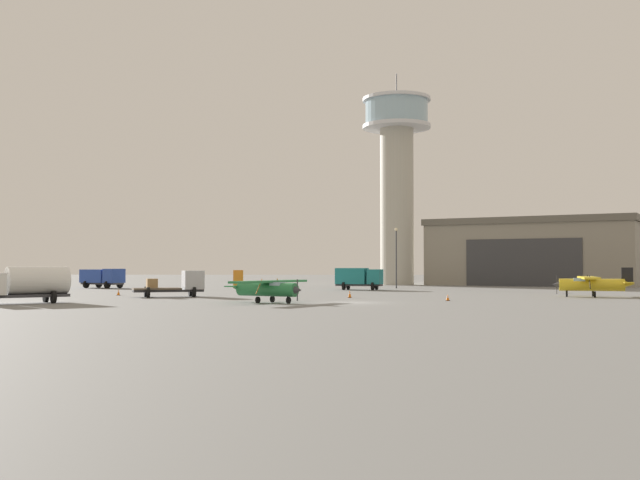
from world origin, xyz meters
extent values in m
plane|color=slate|center=(0.00, 0.00, 0.00)|extent=(400.00, 400.00, 0.00)
cylinder|color=#B2AD9E|center=(6.99, 59.44, 12.62)|extent=(5.37, 5.37, 25.24)
cylinder|color=silver|center=(6.99, 59.44, 25.54)|extent=(10.95, 10.95, 0.60)
cylinder|color=#99B7C6|center=(6.99, 59.44, 27.78)|extent=(10.07, 10.07, 3.88)
cylinder|color=silver|center=(6.99, 59.44, 29.96)|extent=(10.95, 10.95, 0.50)
cylinder|color=#38383D|center=(6.99, 59.44, 32.21)|extent=(0.16, 0.16, 4.00)
cube|color=gray|center=(30.44, 62.32, 4.74)|extent=(38.55, 35.05, 9.47)
cube|color=#625C52|center=(30.44, 62.32, 9.97)|extent=(39.35, 35.85, 1.00)
cube|color=#38383A|center=(25.22, 51.62, 3.55)|extent=(15.55, 7.70, 7.10)
cylinder|color=gold|center=(23.32, 12.45, 1.18)|extent=(6.17, 2.47, 1.20)
cone|color=#38383D|center=(20.14, 13.14, 1.18)|extent=(1.03, 1.01, 0.84)
cube|color=#38383D|center=(20.14, 13.14, 1.18)|extent=(0.08, 0.11, 1.84)
cube|color=gold|center=(23.03, 12.51, 1.88)|extent=(3.49, 9.78, 0.19)
cylinder|color=black|center=(23.36, 14.03, 1.48)|extent=(0.28, 0.95, 1.32)
cylinder|color=black|center=(22.70, 11.00, 1.48)|extent=(0.28, 0.95, 1.32)
cube|color=#99B7C6|center=(22.18, 12.70, 1.51)|extent=(1.25, 1.17, 0.68)
cone|color=gold|center=(26.50, 11.75, 1.28)|extent=(1.52, 1.17, 0.90)
cube|color=black|center=(26.50, 11.75, 2.06)|extent=(1.07, 0.34, 1.65)
cube|color=gold|center=(26.50, 11.75, 1.43)|extent=(1.47, 3.03, 0.10)
cylinder|color=black|center=(21.04, 12.95, 0.29)|extent=(0.28, 0.60, 0.58)
cylinder|color=black|center=(23.73, 13.45, 0.29)|extent=(0.28, 0.60, 0.58)
cylinder|color=black|center=(23.28, 11.37, 0.29)|extent=(0.28, 0.60, 0.58)
cylinder|color=#287A42|center=(-6.98, -0.76, 1.10)|extent=(5.43, 3.79, 1.12)
cone|color=#38383D|center=(-4.36, -2.28, 1.10)|extent=(1.09, 1.08, 0.78)
cube|color=#38383D|center=(-4.36, -2.28, 1.10)|extent=(0.09, 0.11, 1.71)
cube|color=#287A42|center=(-6.75, -0.90, 1.75)|extent=(5.69, 8.47, 0.18)
cylinder|color=orange|center=(-7.47, -2.15, 1.38)|extent=(0.51, 0.80, 1.22)
cylinder|color=orange|center=(-6.02, 0.35, 1.38)|extent=(0.51, 0.80, 1.22)
cube|color=#99B7C6|center=(-6.05, -1.31, 1.41)|extent=(1.31, 1.27, 0.63)
cone|color=#287A42|center=(-9.60, 0.76, 1.19)|extent=(1.51, 1.36, 0.84)
cube|color=orange|center=(-9.60, 0.76, 1.91)|extent=(0.91, 0.59, 1.53)
cube|color=#287A42|center=(-9.60, 0.76, 1.32)|extent=(2.06, 2.75, 0.09)
cylinder|color=black|center=(-5.11, -1.85, 0.27)|extent=(0.40, 0.54, 0.54)
cylinder|color=black|center=(-7.64, -1.53, 0.27)|extent=(0.40, 0.54, 0.54)
cylinder|color=black|center=(-6.64, 0.19, 0.27)|extent=(0.40, 0.54, 0.54)
cube|color=#38383D|center=(-26.47, -2.84, 0.62)|extent=(6.65, 5.86, 0.24)
cylinder|color=white|center=(-25.59, -2.13, 1.86)|extent=(5.10, 4.72, 2.24)
cylinder|color=black|center=(-24.17, -2.35, 0.50)|extent=(0.84, 0.95, 1.00)
cylinder|color=black|center=(-25.49, -0.70, 0.50)|extent=(0.84, 0.95, 1.00)
cube|color=#38383D|center=(-34.42, 39.71, 0.62)|extent=(6.47, 4.75, 0.24)
cube|color=#2847A8|center=(-32.44, 38.65, 1.69)|extent=(2.75, 3.07, 1.91)
cube|color=#99B7C6|center=(-31.72, 38.26, 2.08)|extent=(1.09, 1.94, 0.95)
cube|color=#2847A8|center=(-35.33, 40.20, 1.65)|extent=(4.90, 4.23, 1.81)
cylinder|color=black|center=(-31.96, 39.68, 0.50)|extent=(0.72, 1.01, 1.00)
cylinder|color=black|center=(-33.04, 37.67, 0.50)|extent=(0.72, 1.01, 1.00)
cylinder|color=black|center=(-35.53, 41.61, 0.50)|extent=(0.72, 1.01, 1.00)
cylinder|color=black|center=(-36.62, 39.60, 0.50)|extent=(0.72, 1.01, 1.00)
cube|color=#38383D|center=(-17.99, 10.46, 0.62)|extent=(6.97, 4.30, 0.24)
cube|color=#B7BABF|center=(-15.74, 11.35, 1.66)|extent=(2.65, 2.98, 1.83)
cube|color=#99B7C6|center=(-14.92, 11.68, 2.02)|extent=(0.84, 1.97, 0.92)
cube|color=brown|center=(-19.00, 10.06, 0.82)|extent=(5.13, 3.96, 0.16)
cube|color=#997547|center=(-19.43, 9.90, 1.35)|extent=(1.32, 1.32, 0.90)
cylinder|color=black|center=(-16.21, 12.36, 0.50)|extent=(0.62, 1.03, 1.00)
cylinder|color=black|center=(-15.39, 10.30, 0.50)|extent=(0.62, 1.03, 1.00)
cylinder|color=black|center=(-20.27, 10.75, 0.50)|extent=(0.62, 1.03, 1.00)
cylinder|color=black|center=(-19.46, 8.69, 0.50)|extent=(0.62, 1.03, 1.00)
cube|color=#38383D|center=(0.75, 33.50, 0.62)|extent=(6.04, 3.26, 0.24)
cube|color=teal|center=(2.75, 32.94, 1.67)|extent=(2.15, 2.58, 1.86)
cube|color=#99B7C6|center=(3.47, 32.74, 2.04)|extent=(0.58, 1.84, 0.93)
cube|color=teal|center=(-0.17, 33.75, 1.75)|extent=(4.31, 3.18, 2.02)
cylinder|color=black|center=(2.97, 33.92, 0.50)|extent=(0.53, 1.04, 1.00)
cylinder|color=black|center=(2.43, 31.99, 0.50)|extent=(0.53, 1.04, 1.00)
cylinder|color=black|center=(-0.65, 34.92, 0.50)|extent=(0.53, 1.04, 1.00)
cylinder|color=black|center=(-1.19, 33.00, 0.50)|extent=(0.53, 1.04, 1.00)
cylinder|color=#38383D|center=(5.83, 40.50, 3.89)|extent=(0.18, 0.18, 7.77)
sphere|color=#F9E5B2|center=(5.83, 40.50, 7.99)|extent=(0.44, 0.44, 0.44)
cube|color=black|center=(-0.27, 9.40, 0.02)|extent=(0.36, 0.36, 0.04)
cone|color=orange|center=(-0.27, 9.40, 0.39)|extent=(0.30, 0.30, 0.70)
cylinder|color=white|center=(-0.27, 9.40, 0.42)|extent=(0.21, 0.21, 0.08)
cube|color=black|center=(8.27, 3.56, 0.02)|extent=(0.36, 0.36, 0.04)
cone|color=orange|center=(8.27, 3.56, 0.30)|extent=(0.30, 0.30, 0.53)
cylinder|color=white|center=(8.27, 3.56, 0.33)|extent=(0.21, 0.21, 0.08)
cube|color=black|center=(-24.11, 14.30, 0.02)|extent=(0.36, 0.36, 0.04)
cone|color=orange|center=(-24.11, 14.30, 0.33)|extent=(0.30, 0.30, 0.58)
cylinder|color=white|center=(-24.11, 14.30, 0.36)|extent=(0.21, 0.21, 0.08)
camera|label=1|loc=(0.25, -62.66, 3.01)|focal=42.53mm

